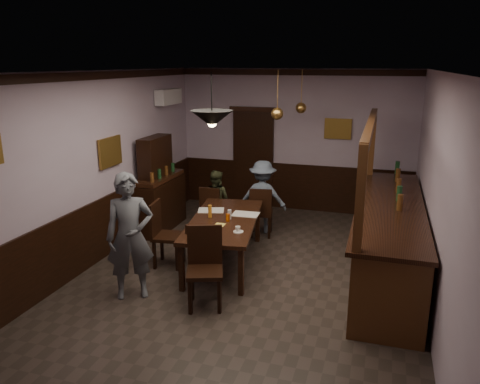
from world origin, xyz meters
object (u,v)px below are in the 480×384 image
at_px(person_standing, 130,236).
at_px(person_seated_right, 263,197).
at_px(dining_table, 224,223).
at_px(soda_can, 228,217).
at_px(pendant_brass_mid, 277,114).
at_px(bar_counter, 388,237).
at_px(pendant_iron, 212,119).
at_px(chair_far_right, 261,210).
at_px(chair_side, 163,231).
at_px(coffee_cup, 238,229).
at_px(sideboard, 159,193).
at_px(chair_near, 205,263).
at_px(chair_far_left, 212,208).
at_px(pendant_brass_far, 301,108).
at_px(person_seated_left, 216,200).

bearing_deg(person_standing, person_seated_right, 39.99).
bearing_deg(person_standing, dining_table, 28.14).
bearing_deg(soda_can, pendant_brass_mid, 66.50).
distance_m(bar_counter, pendant_iron, 3.20).
xyz_separation_m(chair_far_right, pendant_iron, (-0.13, -2.12, 1.89)).
relative_size(chair_far_right, pendant_brass_mid, 1.15).
distance_m(person_standing, bar_counter, 3.79).
relative_size(chair_side, coffee_cup, 12.97).
relative_size(person_seated_right, bar_counter, 0.33).
bearing_deg(chair_far_right, soda_can, 74.31).
relative_size(soda_can, sideboard, 0.07).
relative_size(soda_can, pendant_brass_mid, 0.15).
distance_m(chair_far_right, pendant_iron, 2.84).
distance_m(chair_near, pendant_iron, 1.89).
xyz_separation_m(chair_far_left, bar_counter, (3.13, -0.80, 0.08)).
relative_size(dining_table, pendant_iron, 3.28).
xyz_separation_m(chair_near, pendant_brass_mid, (0.40, 2.34, 1.72)).
xyz_separation_m(coffee_cup, pendant_brass_far, (0.40, 2.65, 1.50)).
distance_m(chair_near, person_standing, 1.07).
relative_size(person_seated_right, pendant_brass_far, 1.69).
xyz_separation_m(person_seated_right, bar_counter, (2.26, -1.21, -0.10)).
bearing_deg(bar_counter, person_seated_right, 151.94).
xyz_separation_m(dining_table, pendant_brass_mid, (0.58, 1.04, 1.61)).
bearing_deg(pendant_brass_mid, chair_far_right, 138.85).
bearing_deg(person_seated_right, pendant_brass_mid, 117.96).
height_order(chair_far_left, person_seated_right, person_seated_right).
relative_size(chair_far_right, person_seated_left, 0.80).
bearing_deg(dining_table, pendant_brass_mid, 60.69).
xyz_separation_m(person_seated_right, pendant_iron, (-0.09, -2.39, 1.71)).
height_order(bar_counter, pendant_iron, pendant_iron).
height_order(sideboard, pendant_brass_far, pendant_brass_far).
bearing_deg(dining_table, coffee_cup, -52.58).
distance_m(chair_side, person_seated_right, 2.23).
bearing_deg(pendant_brass_far, dining_table, -110.01).
bearing_deg(person_seated_right, chair_side, 54.72).
xyz_separation_m(person_standing, soda_can, (0.94, 1.30, -0.06)).
xyz_separation_m(chair_near, chair_side, (-1.08, 0.96, -0.01)).
relative_size(chair_side, person_standing, 0.60).
distance_m(chair_far_right, soda_can, 1.46).
bearing_deg(dining_table, chair_side, -159.36).
xyz_separation_m(person_seated_right, soda_can, (-0.12, -1.69, 0.12)).
relative_size(chair_far_left, soda_can, 7.68).
relative_size(sideboard, bar_counter, 0.43).
distance_m(dining_table, chair_near, 1.32).
bearing_deg(person_seated_left, pendant_brass_mid, 166.64).
distance_m(person_seated_left, coffee_cup, 2.24).
distance_m(bar_counter, pendant_brass_mid, 2.63).
xyz_separation_m(soda_can, pendant_iron, (0.03, -0.70, 1.59)).
height_order(person_seated_right, soda_can, person_seated_right).
height_order(coffee_cup, soda_can, soda_can).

